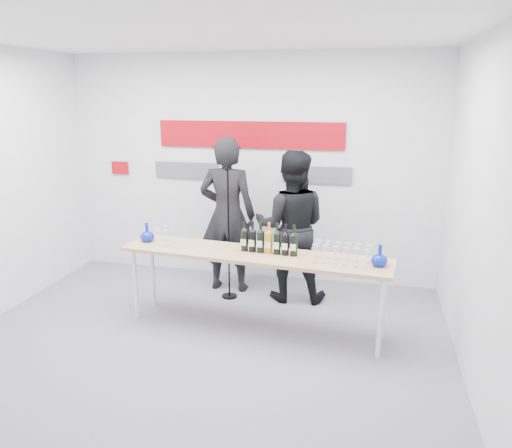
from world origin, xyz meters
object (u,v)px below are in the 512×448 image
Objects in this scene: presenter_left at (228,215)px; presenter_right at (291,227)px; tasting_table at (254,259)px; mic_stand at (229,259)px.

presenter_right is at bearing 170.34° from presenter_left.
tasting_table is 0.96m from presenter_right.
presenter_right reaches higher than tasting_table.
presenter_right is (0.24, 0.92, 0.12)m from tasting_table.
presenter_left is 0.85m from presenter_right.
presenter_right is (0.83, -0.13, -0.07)m from presenter_left.
presenter_left is (-0.59, 1.05, 0.19)m from tasting_table.
mic_stand is at bearing 128.85° from tasting_table.
presenter_right is 1.11× the size of mic_stand.
presenter_left is 0.57m from mic_stand.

